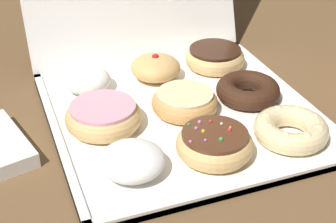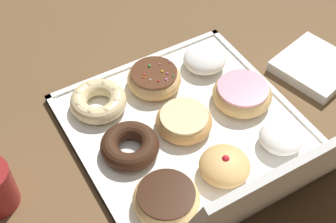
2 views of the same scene
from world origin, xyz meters
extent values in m
plane|color=brown|center=(0.00, 0.00, 0.00)|extent=(3.00, 3.00, 0.00)
cube|color=white|center=(0.00, 0.00, 0.01)|extent=(0.42, 0.42, 0.01)
cube|color=white|center=(0.00, -0.20, 0.01)|extent=(0.42, 0.01, 0.01)
cube|color=white|center=(0.00, 0.20, 0.01)|extent=(0.42, 0.01, 0.01)
cube|color=white|center=(-0.20, 0.00, 0.01)|extent=(0.01, 0.42, 0.01)
cube|color=white|center=(0.20, 0.00, 0.01)|extent=(0.01, 0.42, 0.01)
cube|color=white|center=(0.00, 0.28, 0.20)|extent=(0.42, 0.14, 0.40)
ellipsoid|color=white|center=(-0.12, -0.12, 0.03)|extent=(0.09, 0.09, 0.04)
torus|color=#E5B770|center=(0.00, -0.13, 0.03)|extent=(0.11, 0.11, 0.04)
cylinder|color=#59331E|center=(0.00, -0.13, 0.05)|extent=(0.09, 0.09, 0.01)
sphere|color=white|center=(0.02, -0.11, 0.05)|extent=(0.00, 0.00, 0.00)
sphere|color=orange|center=(0.03, -0.12, 0.05)|extent=(0.00, 0.00, 0.00)
sphere|color=red|center=(0.02, -0.13, 0.05)|extent=(0.01, 0.01, 0.01)
sphere|color=red|center=(0.01, -0.10, 0.05)|extent=(0.00, 0.00, 0.00)
sphere|color=yellow|center=(-0.01, -0.12, 0.05)|extent=(0.01, 0.01, 0.01)
sphere|color=pink|center=(-0.01, -0.09, 0.05)|extent=(0.01, 0.01, 0.01)
sphere|color=green|center=(0.00, -0.15, 0.05)|extent=(0.01, 0.01, 0.01)
sphere|color=green|center=(-0.03, -0.10, 0.05)|extent=(0.00, 0.00, 0.00)
sphere|color=pink|center=(-0.02, -0.14, 0.05)|extent=(0.00, 0.00, 0.00)
sphere|color=pink|center=(-0.04, -0.14, 0.05)|extent=(0.00, 0.00, 0.00)
sphere|color=pink|center=(-0.02, -0.11, 0.05)|extent=(0.00, 0.00, 0.00)
torus|color=beige|center=(0.12, -0.13, 0.03)|extent=(0.11, 0.11, 0.03)
sphere|color=beige|center=(0.16, -0.13, 0.04)|extent=(0.02, 0.02, 0.02)
sphere|color=beige|center=(0.15, -0.10, 0.04)|extent=(0.02, 0.02, 0.02)
sphere|color=beige|center=(0.12, -0.09, 0.04)|extent=(0.02, 0.02, 0.02)
sphere|color=beige|center=(0.10, -0.10, 0.04)|extent=(0.02, 0.02, 0.02)
sphere|color=beige|center=(0.09, -0.13, 0.04)|extent=(0.02, 0.02, 0.02)
sphere|color=beige|center=(0.10, -0.16, 0.04)|extent=(0.02, 0.02, 0.02)
sphere|color=beige|center=(0.12, -0.17, 0.04)|extent=(0.02, 0.02, 0.02)
sphere|color=beige|center=(0.15, -0.16, 0.04)|extent=(0.02, 0.02, 0.02)
torus|color=#E5B770|center=(-0.13, 0.00, 0.03)|extent=(0.12, 0.12, 0.04)
cylinder|color=pink|center=(-0.13, 0.00, 0.05)|extent=(0.10, 0.10, 0.01)
torus|color=tan|center=(0.01, 0.00, 0.03)|extent=(0.11, 0.11, 0.03)
cylinder|color=beige|center=(0.01, 0.00, 0.04)|extent=(0.09, 0.09, 0.01)
torus|color=#381E11|center=(0.12, 0.00, 0.03)|extent=(0.11, 0.11, 0.03)
ellipsoid|color=white|center=(-0.13, 0.13, 0.03)|extent=(0.08, 0.08, 0.04)
ellipsoid|color=tan|center=(0.00, 0.13, 0.03)|extent=(0.09, 0.09, 0.04)
sphere|color=#B21923|center=(0.00, 0.13, 0.05)|extent=(0.01, 0.01, 0.01)
torus|color=#E5B770|center=(0.12, 0.13, 0.03)|extent=(0.11, 0.11, 0.04)
cylinder|color=#381E11|center=(0.12, 0.13, 0.04)|extent=(0.10, 0.10, 0.01)
cube|color=white|center=(-0.33, 0.00, 0.01)|extent=(0.18, 0.18, 0.02)
camera|label=1|loc=(-0.27, -0.66, 0.45)|focal=54.66mm
camera|label=2|loc=(0.33, 0.50, 0.73)|focal=51.49mm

